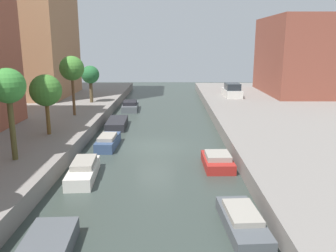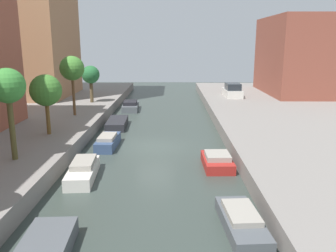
% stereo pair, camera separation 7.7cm
% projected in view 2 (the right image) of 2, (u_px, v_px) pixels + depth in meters
% --- Properties ---
extents(ground_plane, '(84.00, 84.00, 0.00)m').
position_uv_depth(ground_plane, '(155.00, 147.00, 24.84)').
color(ground_plane, '#333D38').
extents(low_block_right, '(10.00, 13.28, 9.33)m').
position_uv_depth(low_block_right, '(308.00, 56.00, 43.30)').
color(low_block_right, brown).
rests_on(low_block_right, quay_right).
extents(street_tree_1, '(1.84, 1.84, 4.95)m').
position_uv_depth(street_tree_1, '(8.00, 88.00, 18.22)').
color(street_tree_1, brown).
rests_on(street_tree_1, quay_left).
extents(street_tree_2, '(2.15, 2.15, 4.14)m').
position_uv_depth(street_tree_2, '(46.00, 91.00, 23.72)').
color(street_tree_2, brown).
rests_on(street_tree_2, quay_left).
extents(street_tree_3, '(2.09, 2.09, 5.13)m').
position_uv_depth(street_tree_3, '(72.00, 69.00, 29.92)').
color(street_tree_3, brown).
rests_on(street_tree_3, quay_left).
extents(street_tree_4, '(1.87, 1.87, 3.89)m').
position_uv_depth(street_tree_4, '(91.00, 75.00, 36.81)').
color(street_tree_4, brown).
rests_on(street_tree_4, quay_left).
extents(parked_car, '(1.90, 4.28, 1.59)m').
position_uv_depth(parked_car, '(232.00, 91.00, 41.39)').
color(parked_car, beige).
rests_on(parked_car, quay_right).
extents(moored_boat_left_2, '(1.62, 4.01, 0.97)m').
position_uv_depth(moored_boat_left_2, '(83.00, 171.00, 19.05)').
color(moored_boat_left_2, beige).
rests_on(moored_boat_left_2, ground_plane).
extents(moored_boat_left_3, '(1.32, 3.67, 0.92)m').
position_uv_depth(moored_boat_left_3, '(108.00, 141.00, 24.74)').
color(moored_boat_left_3, '#33476B').
rests_on(moored_boat_left_3, ground_plane).
extents(moored_boat_left_4, '(1.75, 4.20, 0.66)m').
position_uv_depth(moored_boat_left_4, '(117.00, 123.00, 30.64)').
color(moored_boat_left_4, '#232328').
rests_on(moored_boat_left_4, ground_plane).
extents(moored_boat_left_5, '(1.83, 4.12, 1.03)m').
position_uv_depth(moored_boat_left_5, '(131.00, 106.00, 38.35)').
color(moored_boat_left_5, '#4C5156').
rests_on(moored_boat_left_5, ground_plane).
extents(moored_boat_right_1, '(1.67, 3.93, 0.75)m').
position_uv_depth(moored_boat_right_1, '(242.00, 221.00, 13.83)').
color(moored_boat_right_1, '#4C5156').
rests_on(moored_boat_right_1, ground_plane).
extents(moored_boat_right_2, '(1.73, 3.13, 0.86)m').
position_uv_depth(moored_boat_right_2, '(217.00, 161.00, 20.76)').
color(moored_boat_right_2, maroon).
rests_on(moored_boat_right_2, ground_plane).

